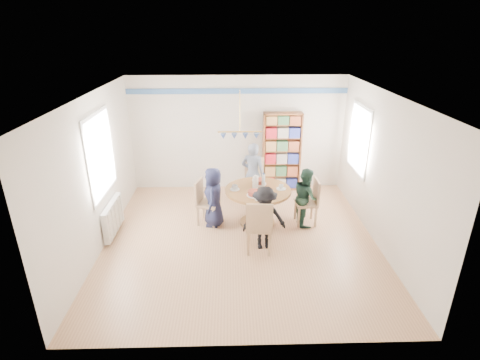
{
  "coord_description": "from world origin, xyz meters",
  "views": [
    {
      "loc": [
        -0.18,
        -6.05,
        3.75
      ],
      "look_at": [
        0.0,
        0.4,
        1.05
      ],
      "focal_mm": 28.0,
      "sensor_mm": 36.0,
      "label": 1
    }
  ],
  "objects_px": {
    "person_near": "(264,218)",
    "dining_table": "(258,198)",
    "person_right": "(306,197)",
    "chair_right": "(310,200)",
    "person_left": "(214,197)",
    "radiator": "(113,217)",
    "chair_left": "(204,200)",
    "chair_near": "(259,225)",
    "bookshelf": "(282,153)",
    "person_far": "(253,174)",
    "chair_far": "(256,179)"
  },
  "relations": [
    {
      "from": "person_near",
      "to": "chair_right",
      "type": "bearing_deg",
      "value": 34.47
    },
    {
      "from": "person_near",
      "to": "dining_table",
      "type": "bearing_deg",
      "value": 86.41
    },
    {
      "from": "chair_near",
      "to": "person_far",
      "type": "bearing_deg",
      "value": 89.83
    },
    {
      "from": "radiator",
      "to": "person_near",
      "type": "xyz_separation_m",
      "value": [
        2.83,
        -0.56,
        0.24
      ]
    },
    {
      "from": "chair_right",
      "to": "radiator",
      "type": "bearing_deg",
      "value": -175.27
    },
    {
      "from": "chair_far",
      "to": "person_far",
      "type": "relative_size",
      "value": 0.7
    },
    {
      "from": "radiator",
      "to": "dining_table",
      "type": "xyz_separation_m",
      "value": [
        2.78,
        0.34,
        0.21
      ]
    },
    {
      "from": "person_far",
      "to": "radiator",
      "type": "bearing_deg",
      "value": 43.37
    },
    {
      "from": "chair_far",
      "to": "person_near",
      "type": "relative_size",
      "value": 0.84
    },
    {
      "from": "radiator",
      "to": "person_left",
      "type": "height_order",
      "value": "person_left"
    },
    {
      "from": "bookshelf",
      "to": "person_left",
      "type": "bearing_deg",
      "value": -131.85
    },
    {
      "from": "chair_right",
      "to": "bookshelf",
      "type": "xyz_separation_m",
      "value": [
        -0.36,
        1.72,
        0.41
      ]
    },
    {
      "from": "chair_near",
      "to": "person_near",
      "type": "xyz_separation_m",
      "value": [
        0.1,
        0.18,
        0.03
      ]
    },
    {
      "from": "chair_right",
      "to": "person_near",
      "type": "distance_m",
      "value": 1.32
    },
    {
      "from": "chair_right",
      "to": "chair_far",
      "type": "relative_size",
      "value": 0.95
    },
    {
      "from": "chair_left",
      "to": "chair_far",
      "type": "distance_m",
      "value": 1.46
    },
    {
      "from": "chair_right",
      "to": "person_far",
      "type": "xyz_separation_m",
      "value": [
        -1.09,
        0.93,
        0.19
      ]
    },
    {
      "from": "chair_right",
      "to": "chair_near",
      "type": "bearing_deg",
      "value": -136.22
    },
    {
      "from": "dining_table",
      "to": "bookshelf",
      "type": "distance_m",
      "value": 1.87
    },
    {
      "from": "chair_right",
      "to": "person_near",
      "type": "relative_size",
      "value": 0.8
    },
    {
      "from": "chair_right",
      "to": "person_right",
      "type": "xyz_separation_m",
      "value": [
        -0.1,
        -0.01,
        0.07
      ]
    },
    {
      "from": "chair_right",
      "to": "chair_far",
      "type": "bearing_deg",
      "value": 134.3
    },
    {
      "from": "chair_right",
      "to": "person_left",
      "type": "xyz_separation_m",
      "value": [
        -1.92,
        -0.01,
        0.08
      ]
    },
    {
      "from": "chair_left",
      "to": "person_far",
      "type": "relative_size",
      "value": 0.65
    },
    {
      "from": "chair_right",
      "to": "person_left",
      "type": "height_order",
      "value": "person_left"
    },
    {
      "from": "radiator",
      "to": "person_right",
      "type": "distance_m",
      "value": 3.75
    },
    {
      "from": "person_right",
      "to": "bookshelf",
      "type": "distance_m",
      "value": 1.79
    },
    {
      "from": "chair_left",
      "to": "person_far",
      "type": "height_order",
      "value": "person_far"
    },
    {
      "from": "person_left",
      "to": "bookshelf",
      "type": "xyz_separation_m",
      "value": [
        1.55,
        1.74,
        0.32
      ]
    },
    {
      "from": "person_left",
      "to": "chair_right",
      "type": "bearing_deg",
      "value": 94.92
    },
    {
      "from": "chair_left",
      "to": "person_left",
      "type": "height_order",
      "value": "person_left"
    },
    {
      "from": "chair_left",
      "to": "chair_right",
      "type": "distance_m",
      "value": 2.11
    },
    {
      "from": "dining_table",
      "to": "chair_right",
      "type": "height_order",
      "value": "chair_right"
    },
    {
      "from": "chair_left",
      "to": "person_right",
      "type": "bearing_deg",
      "value": -2.42
    },
    {
      "from": "radiator",
      "to": "person_near",
      "type": "distance_m",
      "value": 2.89
    },
    {
      "from": "chair_near",
      "to": "person_right",
      "type": "height_order",
      "value": "person_right"
    },
    {
      "from": "chair_near",
      "to": "bookshelf",
      "type": "relative_size",
      "value": 0.54
    },
    {
      "from": "chair_right",
      "to": "person_right",
      "type": "relative_size",
      "value": 0.8
    },
    {
      "from": "radiator",
      "to": "bookshelf",
      "type": "relative_size",
      "value": 0.53
    },
    {
      "from": "chair_near",
      "to": "bookshelf",
      "type": "xyz_separation_m",
      "value": [
        0.73,
        2.77,
        0.37
      ]
    },
    {
      "from": "chair_left",
      "to": "person_right",
      "type": "relative_size",
      "value": 0.78
    },
    {
      "from": "chair_right",
      "to": "dining_table",
      "type": "bearing_deg",
      "value": 178.83
    },
    {
      "from": "chair_far",
      "to": "person_far",
      "type": "height_order",
      "value": "person_far"
    },
    {
      "from": "person_right",
      "to": "chair_right",
      "type": "bearing_deg",
      "value": -90.11
    },
    {
      "from": "person_far",
      "to": "chair_near",
      "type": "bearing_deg",
      "value": 108.65
    },
    {
      "from": "chair_near",
      "to": "radiator",
      "type": "bearing_deg",
      "value": 164.94
    },
    {
      "from": "dining_table",
      "to": "chair_right",
      "type": "bearing_deg",
      "value": -1.17
    },
    {
      "from": "person_far",
      "to": "person_near",
      "type": "height_order",
      "value": "person_far"
    },
    {
      "from": "chair_far",
      "to": "person_right",
      "type": "xyz_separation_m",
      "value": [
        0.92,
        -1.05,
        0.04
      ]
    },
    {
      "from": "chair_left",
      "to": "chair_right",
      "type": "height_order",
      "value": "chair_right"
    }
  ]
}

